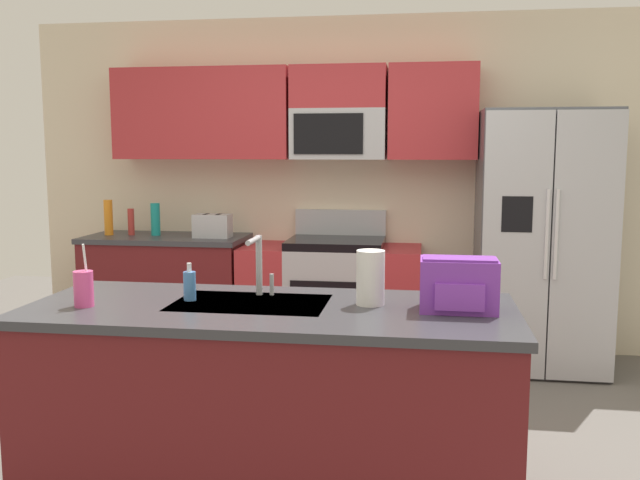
# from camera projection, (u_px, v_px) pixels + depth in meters

# --- Properties ---
(ground_plane) EXTENTS (9.00, 9.00, 0.00)m
(ground_plane) POSITION_uv_depth(u_px,v_px,m) (307.00, 456.00, 3.55)
(ground_plane) COLOR #66605B
(ground_plane) RESTS_ON ground
(kitchen_wall_unit) EXTENTS (5.20, 0.43, 2.60)m
(kitchen_wall_unit) POSITION_uv_depth(u_px,v_px,m) (333.00, 162.00, 5.43)
(kitchen_wall_unit) COLOR beige
(kitchen_wall_unit) RESTS_ON ground
(back_counter) EXTENTS (1.26, 0.63, 0.90)m
(back_counter) POSITION_uv_depth(u_px,v_px,m) (168.00, 291.00, 5.47)
(back_counter) COLOR maroon
(back_counter) RESTS_ON ground
(range_oven) EXTENTS (1.36, 0.61, 1.10)m
(range_oven) POSITION_uv_depth(u_px,v_px,m) (331.00, 298.00, 5.28)
(range_oven) COLOR #B7BABF
(range_oven) RESTS_ON ground
(refrigerator) EXTENTS (0.90, 0.76, 1.85)m
(refrigerator) POSITION_uv_depth(u_px,v_px,m) (541.00, 241.00, 4.92)
(refrigerator) COLOR #4C4F54
(refrigerator) RESTS_ON ground
(island_counter) EXTENTS (2.12, 0.85, 0.90)m
(island_counter) POSITION_uv_depth(u_px,v_px,m) (271.00, 404.00, 3.04)
(island_counter) COLOR maroon
(island_counter) RESTS_ON ground
(toaster) EXTENTS (0.28, 0.16, 0.18)m
(toaster) POSITION_uv_depth(u_px,v_px,m) (212.00, 226.00, 5.29)
(toaster) COLOR #B7BABF
(toaster) RESTS_ON back_counter
(pepper_mill) EXTENTS (0.05, 0.05, 0.21)m
(pepper_mill) POSITION_uv_depth(u_px,v_px,m) (131.00, 222.00, 5.44)
(pepper_mill) COLOR #B2332D
(pepper_mill) RESTS_ON back_counter
(bottle_teal) EXTENTS (0.07, 0.07, 0.25)m
(bottle_teal) POSITION_uv_depth(u_px,v_px,m) (155.00, 219.00, 5.42)
(bottle_teal) COLOR teal
(bottle_teal) RESTS_ON back_counter
(bottle_orange) EXTENTS (0.07, 0.07, 0.28)m
(bottle_orange) POSITION_uv_depth(u_px,v_px,m) (108.00, 217.00, 5.44)
(bottle_orange) COLOR orange
(bottle_orange) RESTS_ON back_counter
(sink_faucet) EXTENTS (0.09, 0.21, 0.28)m
(sink_faucet) POSITION_uv_depth(u_px,v_px,m) (259.00, 260.00, 3.17)
(sink_faucet) COLOR #B7BABF
(sink_faucet) RESTS_ON island_counter
(drink_cup_pink) EXTENTS (0.08, 0.08, 0.27)m
(drink_cup_pink) POSITION_uv_depth(u_px,v_px,m) (84.00, 288.00, 2.96)
(drink_cup_pink) COLOR #EA4C93
(drink_cup_pink) RESTS_ON island_counter
(soap_dispenser) EXTENTS (0.06, 0.06, 0.17)m
(soap_dispenser) POSITION_uv_depth(u_px,v_px,m) (190.00, 285.00, 3.09)
(soap_dispenser) COLOR #4C8CD8
(soap_dispenser) RESTS_ON island_counter
(paper_towel_roll) EXTENTS (0.12, 0.12, 0.24)m
(paper_towel_roll) POSITION_uv_depth(u_px,v_px,m) (370.00, 278.00, 2.99)
(paper_towel_roll) COLOR white
(paper_towel_roll) RESTS_ON island_counter
(backpack) EXTENTS (0.32, 0.22, 0.23)m
(backpack) POSITION_uv_depth(u_px,v_px,m) (459.00, 284.00, 2.88)
(backpack) COLOR purple
(backpack) RESTS_ON island_counter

